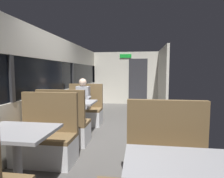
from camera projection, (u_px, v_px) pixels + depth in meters
name	position (u px, v px, depth m)	size (l,w,h in m)	color
ground_plane	(113.00, 135.00, 4.24)	(3.30, 9.20, 0.02)	#514F4C
carriage_window_panel_left	(51.00, 86.00, 4.33)	(0.09, 8.48, 2.30)	beige
carriage_end_bulkhead	(127.00, 78.00, 8.26)	(2.90, 0.11, 2.30)	beige
carriage_aisle_panel_right	(162.00, 79.00, 6.89)	(0.08, 2.40, 2.30)	beige
dining_table_near_window	(16.00, 138.00, 2.24)	(0.90, 0.70, 0.74)	#9E9EA3
bench_near_window_facing_entry	(46.00, 142.00, 2.96)	(0.95, 0.50, 1.10)	silver
dining_table_mid_window	(76.00, 106.00, 4.37)	(0.90, 0.70, 0.74)	#9E9EA3
bench_mid_window_facing_end	(64.00, 127.00, 3.71)	(0.95, 0.50, 1.10)	silver
bench_mid_window_facing_entry	(84.00, 112.00, 5.09)	(0.95, 0.50, 1.10)	silver
dining_table_front_aisle	(183.00, 178.00, 1.40)	(0.90, 0.70, 0.74)	#9E9EA3
bench_front_aisle_facing_entry	(168.00, 169.00, 2.12)	(0.95, 0.50, 1.10)	silver
seated_passenger	(84.00, 105.00, 5.00)	(0.47, 0.55, 1.26)	#26262D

